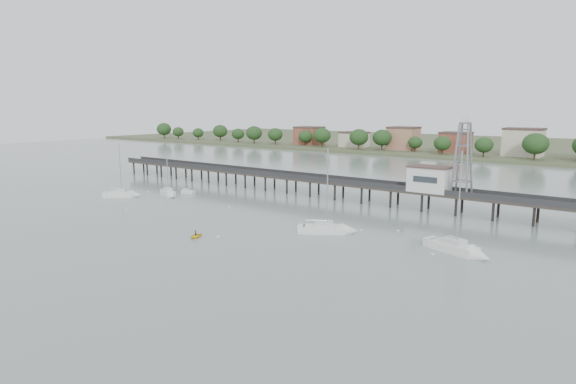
# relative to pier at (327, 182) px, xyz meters

# --- Properties ---
(ground_plane) EXTENTS (500.00, 500.00, 0.00)m
(ground_plane) POSITION_rel_pier_xyz_m (0.00, -60.00, -3.79)
(ground_plane) COLOR slate
(ground_plane) RESTS_ON ground
(pier) EXTENTS (150.00, 5.00, 5.50)m
(pier) POSITION_rel_pier_xyz_m (0.00, 0.00, 0.00)
(pier) COLOR #2D2823
(pier) RESTS_ON ground
(pier_building) EXTENTS (8.40, 5.40, 5.30)m
(pier_building) POSITION_rel_pier_xyz_m (25.00, 0.00, 2.87)
(pier_building) COLOR silver
(pier_building) RESTS_ON ground
(lattice_tower) EXTENTS (3.20, 3.20, 15.50)m
(lattice_tower) POSITION_rel_pier_xyz_m (31.50, 0.00, 7.31)
(lattice_tower) COLOR slate
(lattice_tower) RESTS_ON ground
(sailboat_a) EXTENTS (7.56, 7.19, 13.38)m
(sailboat_a) POSITION_rel_pier_xyz_m (-38.45, -28.81, -3.15)
(sailboat_a) COLOR white
(sailboat_a) RESTS_ON ground
(sailboat_d) EXTENTS (10.14, 5.86, 15.95)m
(sailboat_d) POSITION_rel_pier_xyz_m (40.53, -26.67, -3.17)
(sailboat_d) COLOR white
(sailboat_d) RESTS_ON ground
(sailboat_b) EXTENTS (7.21, 4.30, 11.59)m
(sailboat_b) POSITION_rel_pier_xyz_m (-30.64, -22.06, -3.14)
(sailboat_b) COLOR white
(sailboat_b) RESTS_ON ground
(sailboat_c) EXTENTS (9.30, 7.36, 15.30)m
(sailboat_c) POSITION_rel_pier_xyz_m (19.04, -27.56, -3.16)
(sailboat_c) COLOR white
(sailboat_c) RESTS_ON ground
(white_tender) EXTENTS (3.57, 2.13, 1.30)m
(white_tender) POSITION_rel_pier_xyz_m (-30.42, -16.48, -3.39)
(white_tender) COLOR white
(white_tender) RESTS_ON ground
(yellow_dinghy) EXTENTS (2.16, 1.28, 2.91)m
(yellow_dinghy) POSITION_rel_pier_xyz_m (2.29, -43.48, -3.79)
(yellow_dinghy) COLOR yellow
(yellow_dinghy) RESTS_ON ground
(dinghy_occupant) EXTENTS (0.44, 1.01, 0.23)m
(dinghy_occupant) POSITION_rel_pier_xyz_m (2.29, -43.48, -3.79)
(dinghy_occupant) COLOR black
(dinghy_occupant) RESTS_ON ground
(mooring_buoys) EXTENTS (77.93, 22.22, 0.39)m
(mooring_buoys) POSITION_rel_pier_xyz_m (2.32, -27.85, -3.71)
(mooring_buoys) COLOR beige
(mooring_buoys) RESTS_ON ground
(far_shore) EXTENTS (500.00, 170.00, 10.40)m
(far_shore) POSITION_rel_pier_xyz_m (0.36, 179.58, -2.85)
(far_shore) COLOR #475133
(far_shore) RESTS_ON ground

